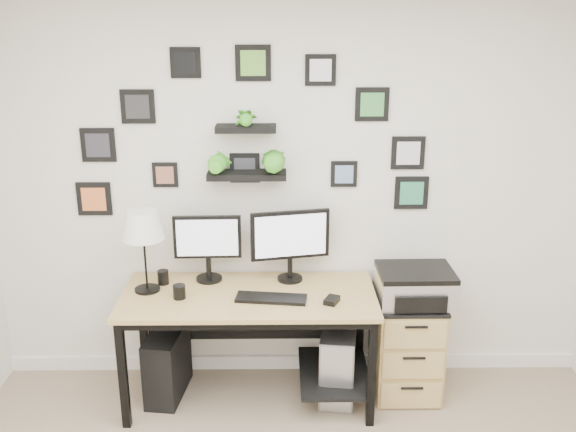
{
  "coord_description": "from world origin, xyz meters",
  "views": [
    {
      "loc": [
        -0.08,
        -2.04,
        2.48
      ],
      "look_at": [
        -0.04,
        1.83,
        1.2
      ],
      "focal_mm": 40.0,
      "sensor_mm": 36.0,
      "label": 1
    }
  ],
  "objects_px": {
    "monitor_right": "(290,240)",
    "printer": "(415,286)",
    "pc_tower_grey": "(338,360)",
    "monitor_left": "(208,243)",
    "table_lamp": "(143,227)",
    "desk": "(255,309)",
    "pc_tower_black": "(167,363)",
    "mug": "(179,292)",
    "file_cabinet": "(406,344)"
  },
  "relations": [
    {
      "from": "desk",
      "to": "monitor_left",
      "type": "bearing_deg",
      "value": 149.47
    },
    {
      "from": "monitor_right",
      "to": "pc_tower_black",
      "type": "relative_size",
      "value": 1.12
    },
    {
      "from": "pc_tower_grey",
      "to": "file_cabinet",
      "type": "bearing_deg",
      "value": 5.84
    },
    {
      "from": "table_lamp",
      "to": "file_cabinet",
      "type": "height_order",
      "value": "table_lamp"
    },
    {
      "from": "monitor_right",
      "to": "pc_tower_grey",
      "type": "xyz_separation_m",
      "value": [
        0.32,
        -0.16,
        -0.79
      ]
    },
    {
      "from": "desk",
      "to": "pc_tower_grey",
      "type": "distance_m",
      "value": 0.66
    },
    {
      "from": "table_lamp",
      "to": "file_cabinet",
      "type": "bearing_deg",
      "value": 1.06
    },
    {
      "from": "pc_tower_grey",
      "to": "printer",
      "type": "height_order",
      "value": "printer"
    },
    {
      "from": "desk",
      "to": "monitor_right",
      "type": "bearing_deg",
      "value": 37.48
    },
    {
      "from": "monitor_left",
      "to": "pc_tower_black",
      "type": "height_order",
      "value": "monitor_left"
    },
    {
      "from": "monitor_right",
      "to": "pc_tower_grey",
      "type": "distance_m",
      "value": 0.87
    },
    {
      "from": "mug",
      "to": "pc_tower_grey",
      "type": "distance_m",
      "value": 1.15
    },
    {
      "from": "monitor_left",
      "to": "mug",
      "type": "bearing_deg",
      "value": -119.65
    },
    {
      "from": "monitor_left",
      "to": "pc_tower_black",
      "type": "xyz_separation_m",
      "value": [
        -0.28,
        -0.17,
        -0.78
      ]
    },
    {
      "from": "monitor_right",
      "to": "pc_tower_grey",
      "type": "bearing_deg",
      "value": -27.38
    },
    {
      "from": "file_cabinet",
      "to": "printer",
      "type": "relative_size",
      "value": 1.4
    },
    {
      "from": "monitor_left",
      "to": "file_cabinet",
      "type": "distance_m",
      "value": 1.47
    },
    {
      "from": "monitor_left",
      "to": "file_cabinet",
      "type": "height_order",
      "value": "monitor_left"
    },
    {
      "from": "monitor_right",
      "to": "file_cabinet",
      "type": "bearing_deg",
      "value": -8.67
    },
    {
      "from": "desk",
      "to": "printer",
      "type": "distance_m",
      "value": 1.03
    },
    {
      "from": "monitor_left",
      "to": "pc_tower_grey",
      "type": "xyz_separation_m",
      "value": [
        0.85,
        -0.17,
        -0.77
      ]
    },
    {
      "from": "monitor_left",
      "to": "pc_tower_grey",
      "type": "relative_size",
      "value": 0.86
    },
    {
      "from": "mug",
      "to": "file_cabinet",
      "type": "xyz_separation_m",
      "value": [
        1.46,
        0.15,
        -0.46
      ]
    },
    {
      "from": "pc_tower_grey",
      "to": "monitor_left",
      "type": "bearing_deg",
      "value": 168.78
    },
    {
      "from": "pc_tower_black",
      "to": "file_cabinet",
      "type": "height_order",
      "value": "file_cabinet"
    },
    {
      "from": "monitor_left",
      "to": "printer",
      "type": "height_order",
      "value": "monitor_left"
    },
    {
      "from": "table_lamp",
      "to": "pc_tower_grey",
      "type": "relative_size",
      "value": 1.03
    },
    {
      "from": "pc_tower_grey",
      "to": "file_cabinet",
      "type": "distance_m",
      "value": 0.46
    },
    {
      "from": "monitor_right",
      "to": "printer",
      "type": "distance_m",
      "value": 0.85
    },
    {
      "from": "table_lamp",
      "to": "printer",
      "type": "xyz_separation_m",
      "value": [
        1.7,
        -0.01,
        -0.4
      ]
    },
    {
      "from": "desk",
      "to": "monitor_right",
      "type": "height_order",
      "value": "monitor_right"
    },
    {
      "from": "monitor_left",
      "to": "pc_tower_black",
      "type": "bearing_deg",
      "value": -149.22
    },
    {
      "from": "desk",
      "to": "table_lamp",
      "type": "distance_m",
      "value": 0.88
    },
    {
      "from": "desk",
      "to": "pc_tower_black",
      "type": "distance_m",
      "value": 0.71
    },
    {
      "from": "pc_tower_black",
      "to": "pc_tower_grey",
      "type": "distance_m",
      "value": 1.13
    },
    {
      "from": "monitor_left",
      "to": "file_cabinet",
      "type": "xyz_separation_m",
      "value": [
        1.3,
        -0.12,
        -0.68
      ]
    },
    {
      "from": "pc_tower_grey",
      "to": "pc_tower_black",
      "type": "bearing_deg",
      "value": 179.85
    },
    {
      "from": "mug",
      "to": "pc_tower_black",
      "type": "height_order",
      "value": "mug"
    },
    {
      "from": "pc_tower_black",
      "to": "monitor_left",
      "type": "bearing_deg",
      "value": 38.16
    },
    {
      "from": "desk",
      "to": "pc_tower_grey",
      "type": "height_order",
      "value": "desk"
    },
    {
      "from": "table_lamp",
      "to": "printer",
      "type": "bearing_deg",
      "value": -0.33
    },
    {
      "from": "table_lamp",
      "to": "mug",
      "type": "relative_size",
      "value": 6.11
    },
    {
      "from": "monitor_right",
      "to": "mug",
      "type": "height_order",
      "value": "monitor_right"
    },
    {
      "from": "file_cabinet",
      "to": "printer",
      "type": "distance_m",
      "value": 0.45
    },
    {
      "from": "desk",
      "to": "file_cabinet",
      "type": "relative_size",
      "value": 2.39
    },
    {
      "from": "printer",
      "to": "file_cabinet",
      "type": "bearing_deg",
      "value": 121.25
    },
    {
      "from": "monitor_right",
      "to": "table_lamp",
      "type": "height_order",
      "value": "table_lamp"
    },
    {
      "from": "printer",
      "to": "table_lamp",
      "type": "bearing_deg",
      "value": 179.67
    },
    {
      "from": "desk",
      "to": "monitor_right",
      "type": "distance_m",
      "value": 0.5
    },
    {
      "from": "printer",
      "to": "mug",
      "type": "bearing_deg",
      "value": -175.85
    }
  ]
}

